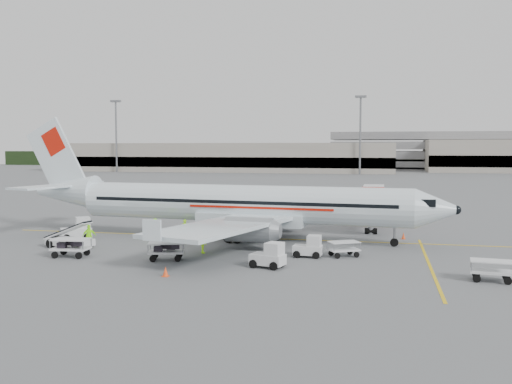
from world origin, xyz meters
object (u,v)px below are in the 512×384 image
tug_fore (308,246)px  belt_loader (70,230)px  tug_mid (268,255)px  tug_aft (76,229)px  jet_bridge (373,207)px  aircraft (242,178)px

tug_fore → belt_loader: bearing=-177.0°
belt_loader → tug_fore: bearing=14.8°
tug_mid → tug_aft: 19.26m
tug_fore → tug_aft: (-19.90, 3.27, 0.17)m
belt_loader → tug_aft: 3.83m
jet_bridge → belt_loader: jet_bridge is taller
jet_bridge → tug_aft: (-24.16, -13.85, -0.97)m
aircraft → belt_loader: (-11.96, -6.94, -3.79)m
tug_fore → tug_mid: bearing=-114.9°
aircraft → tug_fore: aircraft is taller
aircraft → jet_bridge: aircraft is taller
jet_bridge → belt_loader: (-22.68, -17.36, -0.56)m
tug_aft → belt_loader: bearing=-102.7°
tug_fore → aircraft: bearing=136.2°
jet_bridge → tug_fore: size_ratio=7.22×
jet_bridge → tug_mid: (-6.35, -21.19, -1.08)m
tug_fore → tug_mid: 4.58m
jet_bridge → tug_aft: bearing=-149.5°
tug_aft → jet_bridge: bearing=-5.7°
belt_loader → aircraft: bearing=44.2°
jet_bridge → tug_aft: size_ratio=5.95×
belt_loader → tug_fore: (18.42, 0.24, -0.57)m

